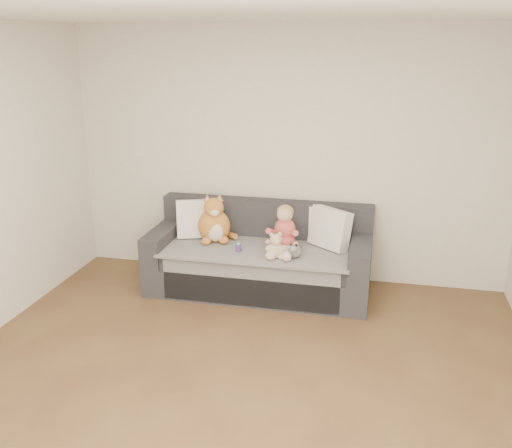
{
  "coord_description": "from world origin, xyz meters",
  "views": [
    {
      "loc": [
        0.96,
        -3.2,
        2.43
      ],
      "look_at": [
        -0.18,
        1.87,
        0.75
      ],
      "focal_mm": 40.0,
      "sensor_mm": 36.0,
      "label": 1
    }
  ],
  "objects_px": {
    "toddler": "(284,232)",
    "sippy_cup": "(238,246)",
    "teddy_bear": "(276,248)",
    "plush_cat": "(214,223)",
    "sofa": "(260,260)"
  },
  "relations": [
    {
      "from": "plush_cat",
      "to": "sippy_cup",
      "type": "xyz_separation_m",
      "value": [
        0.32,
        -0.26,
        -0.13
      ]
    },
    {
      "from": "sofa",
      "to": "toddler",
      "type": "xyz_separation_m",
      "value": [
        0.26,
        -0.11,
        0.35
      ]
    },
    {
      "from": "sippy_cup",
      "to": "sofa",
      "type": "bearing_deg",
      "value": 55.71
    },
    {
      "from": "toddler",
      "to": "sippy_cup",
      "type": "bearing_deg",
      "value": -162.71
    },
    {
      "from": "sofa",
      "to": "toddler",
      "type": "bearing_deg",
      "value": -23.39
    },
    {
      "from": "toddler",
      "to": "teddy_bear",
      "type": "relative_size",
      "value": 1.79
    },
    {
      "from": "plush_cat",
      "to": "sofa",
      "type": "bearing_deg",
      "value": -22.1
    },
    {
      "from": "sofa",
      "to": "teddy_bear",
      "type": "height_order",
      "value": "sofa"
    },
    {
      "from": "toddler",
      "to": "teddy_bear",
      "type": "xyz_separation_m",
      "value": [
        -0.04,
        -0.21,
        -0.09
      ]
    },
    {
      "from": "sofa",
      "to": "plush_cat",
      "type": "xyz_separation_m",
      "value": [
        -0.48,
        0.02,
        0.35
      ]
    },
    {
      "from": "sofa",
      "to": "sippy_cup",
      "type": "height_order",
      "value": "sofa"
    },
    {
      "from": "toddler",
      "to": "teddy_bear",
      "type": "bearing_deg",
      "value": -99.97
    },
    {
      "from": "sofa",
      "to": "teddy_bear",
      "type": "xyz_separation_m",
      "value": [
        0.22,
        -0.33,
        0.27
      ]
    },
    {
      "from": "toddler",
      "to": "teddy_bear",
      "type": "height_order",
      "value": "toddler"
    },
    {
      "from": "sofa",
      "to": "plush_cat",
      "type": "relative_size",
      "value": 4.31
    }
  ]
}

